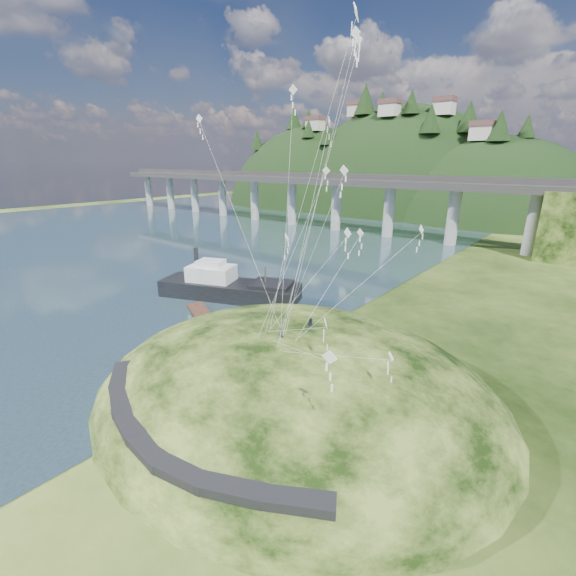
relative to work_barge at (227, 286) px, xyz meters
The scene contains 10 objects.
ground 19.02m from the work_barge, 45.56° to the right, with size 320.00×320.00×0.00m, color black.
water 61.03m from the work_barge, 164.33° to the left, with size 240.00×240.00×0.00m, color #304C59.
grass_hill 24.40m from the work_barge, 28.46° to the right, with size 36.00×32.00×13.00m.
footpath 31.16m from the work_barge, 48.31° to the right, with size 22.29×5.84×0.83m.
bridge 58.60m from the work_barge, 103.14° to the left, with size 160.00×11.00×15.00m.
far_ridge 113.17m from the work_barge, 105.59° to the left, with size 153.00×70.00×94.50m.
work_barge is the anchor object (origin of this frame).
wooden_dock 9.59m from the work_barge, 56.18° to the right, with size 12.72×7.26×0.93m.
kite_flyers 24.01m from the work_barge, 26.79° to the right, with size 1.30×3.93×1.66m.
kite_swarm 28.59m from the work_barge, 21.76° to the right, with size 20.18×15.40×22.21m.
Camera 1 is at (25.79, -20.29, 18.34)m, focal length 24.00 mm.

